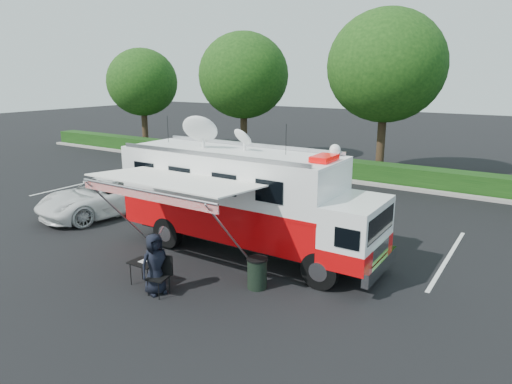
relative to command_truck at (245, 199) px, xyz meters
The scene contains 10 objects.
ground_plane 1.78m from the command_truck, ahead, with size 120.00×120.00×0.00m, color black.
back_border 13.36m from the command_truck, 84.61° to the left, with size 60.00×6.14×8.87m.
stall_lines 3.51m from the command_truck, 98.06° to the left, with size 24.12×5.50×0.01m.
command_truck is the anchor object (origin of this frame).
awning 2.74m from the command_truck, 107.39° to the right, with size 4.71×2.45×2.85m.
white_suv 7.38m from the command_truck, behind, with size 2.50×5.42×1.51m, color silver.
person 4.03m from the command_truck, 95.92° to the right, with size 0.80×0.52×1.63m, color black.
folding_table 3.74m from the command_truck, 105.91° to the right, with size 0.80×0.57×0.67m.
folding_chair 3.72m from the command_truck, 94.03° to the right, with size 0.58×0.61×1.02m.
trash_bin 2.88m from the command_truck, 48.94° to the right, with size 0.57×0.57×0.85m.
Camera 1 is at (7.64, -11.34, 5.56)m, focal length 32.00 mm.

